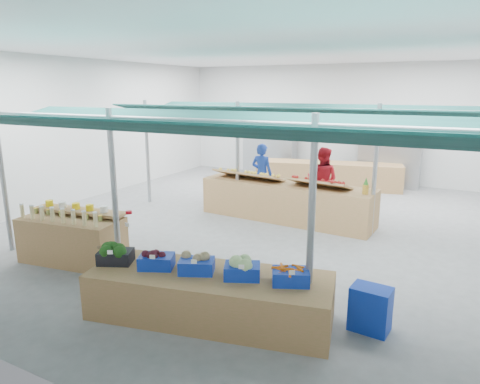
% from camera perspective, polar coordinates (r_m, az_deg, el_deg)
% --- Properties ---
extents(floor, '(13.00, 13.00, 0.00)m').
position_cam_1_polar(floor, '(10.70, 3.17, -4.41)').
color(floor, slate).
rests_on(floor, ground).
extents(hall, '(13.00, 13.00, 13.00)m').
position_cam_1_polar(hall, '(11.53, 6.35, 10.22)').
color(hall, silver).
rests_on(hall, ground).
extents(pole_grid, '(10.00, 4.60, 3.00)m').
position_cam_1_polar(pole_grid, '(8.41, 3.04, 3.38)').
color(pole_grid, gray).
rests_on(pole_grid, floor).
extents(awnings, '(9.50, 7.08, 0.30)m').
position_cam_1_polar(awnings, '(8.30, 3.12, 9.98)').
color(awnings, '#092829').
rests_on(awnings, pole_grid).
extents(back_shelving_left, '(2.00, 0.50, 2.00)m').
position_cam_1_polar(back_shelving_left, '(16.84, 3.94, 5.66)').
color(back_shelving_left, '#B23F33').
rests_on(back_shelving_left, floor).
extents(back_shelving_right, '(2.00, 0.50, 2.00)m').
position_cam_1_polar(back_shelving_right, '(15.61, 19.28, 4.31)').
color(back_shelving_right, '#B23F33').
rests_on(back_shelving_right, floor).
extents(bottle_shelf, '(2.09, 1.42, 1.16)m').
position_cam_1_polar(bottle_shelf, '(9.00, -21.31, -5.68)').
color(bottle_shelf, olive).
rests_on(bottle_shelf, floor).
extents(veg_counter, '(3.71, 1.90, 0.69)m').
position_cam_1_polar(veg_counter, '(6.47, -4.03, -13.61)').
color(veg_counter, olive).
rests_on(veg_counter, floor).
extents(fruit_counter, '(4.54, 1.34, 0.96)m').
position_cam_1_polar(fruit_counter, '(11.06, 6.16, -1.28)').
color(fruit_counter, olive).
rests_on(fruit_counter, floor).
extents(far_counter, '(4.94, 2.05, 0.87)m').
position_cam_1_polar(far_counter, '(14.97, 11.61, 2.24)').
color(far_counter, olive).
rests_on(far_counter, floor).
extents(crate_stack, '(0.56, 0.42, 0.64)m').
position_cam_1_polar(crate_stack, '(6.42, 16.99, -14.67)').
color(crate_stack, '#0F2EA7').
rests_on(crate_stack, floor).
extents(vendor_left, '(0.68, 0.47, 1.79)m').
position_cam_1_polar(vendor_left, '(12.42, 2.92, 2.38)').
color(vendor_left, '#173497').
rests_on(vendor_left, floor).
extents(vendor_right, '(0.91, 0.73, 1.79)m').
position_cam_1_polar(vendor_right, '(11.80, 10.89, 1.56)').
color(vendor_right, '#A3141F').
rests_on(vendor_right, floor).
extents(crate_broccoli, '(0.60, 0.52, 0.35)m').
position_cam_1_polar(crate_broccoli, '(6.88, -16.27, -7.83)').
color(crate_broccoli, black).
rests_on(crate_broccoli, veg_counter).
extents(crate_beets, '(0.60, 0.52, 0.29)m').
position_cam_1_polar(crate_beets, '(6.57, -11.07, -8.80)').
color(crate_beets, '#0F2EA7').
rests_on(crate_beets, veg_counter).
extents(crate_celeriac, '(0.60, 0.52, 0.31)m').
position_cam_1_polar(crate_celeriac, '(6.32, -5.81, -9.41)').
color(crate_celeriac, '#0F2EA7').
rests_on(crate_celeriac, veg_counter).
extents(crate_cabbage, '(0.60, 0.52, 0.35)m').
position_cam_1_polar(crate_cabbage, '(6.12, 0.30, -10.01)').
color(crate_cabbage, '#0F2EA7').
rests_on(crate_cabbage, veg_counter).
extents(crate_carrots, '(0.60, 0.52, 0.29)m').
position_cam_1_polar(crate_carrots, '(6.01, 6.77, -11.05)').
color(crate_carrots, '#0F2EA7').
rests_on(crate_carrots, veg_counter).
extents(sparrow, '(0.12, 0.09, 0.11)m').
position_cam_1_polar(sparrow, '(6.84, -17.98, -7.29)').
color(sparrow, brown).
rests_on(sparrow, crate_broccoli).
extents(pole_ribbon, '(0.12, 0.12, 0.28)m').
position_cam_1_polar(pole_ribbon, '(8.09, -14.63, -2.80)').
color(pole_ribbon, '#A80B16').
rests_on(pole_ribbon, pole_grid).
extents(apple_heap_yellow, '(1.97, 0.93, 0.27)m').
position_cam_1_polar(apple_heap_yellow, '(11.31, 1.10, 2.48)').
color(apple_heap_yellow, '#997247').
rests_on(apple_heap_yellow, fruit_counter).
extents(apple_heap_red, '(1.57, 0.88, 0.27)m').
position_cam_1_polar(apple_heap_red, '(10.48, 10.50, 1.37)').
color(apple_heap_red, '#997247').
rests_on(apple_heap_red, fruit_counter).
extents(pineapple, '(0.14, 0.14, 0.39)m').
position_cam_1_polar(pineapple, '(10.15, 16.42, 0.74)').
color(pineapple, '#8C6019').
rests_on(pineapple, fruit_counter).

